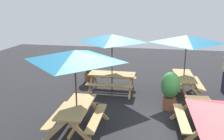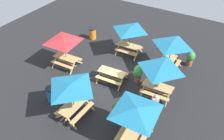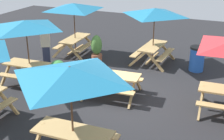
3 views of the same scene
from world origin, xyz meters
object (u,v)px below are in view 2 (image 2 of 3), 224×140
object	(u,v)px
picnic_table_1	(172,46)
picnic_table_2	(112,74)
potted_plant_0	(190,58)
picnic_table_0	(64,42)
trash_bin_orange	(93,33)
picnic_table_6	(130,31)
person_standing	(154,105)
picnic_table_4	(161,70)
picnic_table_5	(71,88)
potted_plant_1	(116,110)
potted_plant_2	(138,73)
trash_bin_blue	(52,94)
picnic_table_3	(136,112)

from	to	relation	value
picnic_table_1	picnic_table_2	bearing A→B (deg)	137.81
potted_plant_0	picnic_table_2	bearing A→B (deg)	137.64
picnic_table_0	trash_bin_orange	distance (m)	4.37
picnic_table_6	potted_plant_0	distance (m)	4.70
picnic_table_2	trash_bin_orange	size ratio (longest dim) A/B	1.94
picnic_table_1	person_standing	bearing A→B (deg)	-170.54
picnic_table_4	picnic_table_5	size ratio (longest dim) A/B	1.00
potted_plant_0	potted_plant_1	bearing A→B (deg)	162.51
potted_plant_0	potted_plant_2	distance (m)	4.24
picnic_table_4	trash_bin_orange	xyz separation A→B (m)	(3.55, 7.21, -1.49)
picnic_table_1	picnic_table_6	distance (m)	3.27
picnic_table_0	picnic_table_6	bearing A→B (deg)	-133.52
picnic_table_5	trash_bin_blue	xyz separation A→B (m)	(0.16, 1.83, -1.49)
picnic_table_0	picnic_table_6	size ratio (longest dim) A/B	1.21
picnic_table_1	potted_plant_1	distance (m)	5.78
picnic_table_3	trash_bin_orange	bearing A→B (deg)	43.71
picnic_table_3	picnic_table_6	distance (m)	7.54
picnic_table_0	trash_bin_blue	bearing A→B (deg)	112.06
picnic_table_4	trash_bin_orange	world-z (taller)	picnic_table_4
person_standing	trash_bin_orange	bearing A→B (deg)	-63.76
picnic_table_2	person_standing	bearing A→B (deg)	153.71
trash_bin_blue	potted_plant_1	xyz separation A→B (m)	(0.82, -3.94, 0.12)
picnic_table_0	person_standing	distance (m)	7.26
potted_plant_0	person_standing	distance (m)	5.71
picnic_table_2	potted_plant_2	xyz separation A→B (m)	(0.82, -1.49, 0.16)
picnic_table_0	picnic_table_5	world-z (taller)	same
picnic_table_3	picnic_table_5	bearing A→B (deg)	91.83
trash_bin_blue	person_standing	bearing A→B (deg)	-71.11
picnic_table_0	picnic_table_6	xyz separation A→B (m)	(3.62, -3.10, 0.00)
picnic_table_6	potted_plant_2	distance (m)	3.48
picnic_table_1	person_standing	distance (m)	4.61
picnic_table_2	picnic_table_6	bearing A→B (deg)	-85.95
picnic_table_3	picnic_table_6	xyz separation A→B (m)	(6.58, 3.67, 0.00)
picnic_table_6	trash_bin_blue	world-z (taller)	picnic_table_6
picnic_table_3	picnic_table_5	distance (m)	3.53
picnic_table_2	potted_plant_2	distance (m)	1.71
picnic_table_5	potted_plant_1	xyz separation A→B (m)	(0.98, -2.11, -1.37)
picnic_table_2	picnic_table_5	world-z (taller)	picnic_table_5
picnic_table_5	potted_plant_0	xyz separation A→B (m)	(7.77, -4.26, -1.34)
potted_plant_2	person_standing	distance (m)	2.98
trash_bin_orange	potted_plant_2	size ratio (longest dim) A/B	0.76
picnic_table_1	picnic_table_0	bearing A→B (deg)	117.35
potted_plant_0	picnic_table_3	bearing A→B (deg)	174.37
picnic_table_1	trash_bin_blue	bearing A→B (deg)	142.33
trash_bin_blue	picnic_table_0	bearing A→B (deg)	24.99
picnic_table_0	picnic_table_3	distance (m)	7.40
picnic_table_3	picnic_table_5	world-z (taller)	same
picnic_table_6	potted_plant_2	xyz separation A→B (m)	(-2.55, -1.99, -1.26)
picnic_table_4	person_standing	world-z (taller)	picnic_table_4
picnic_table_6	person_standing	distance (m)	6.30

